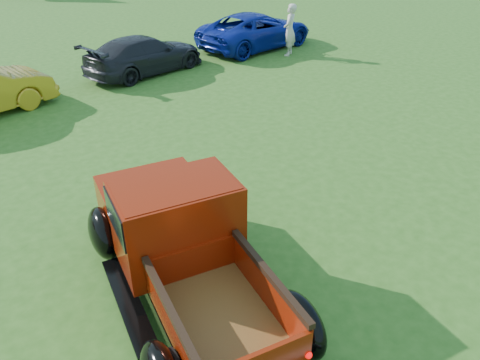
{
  "coord_description": "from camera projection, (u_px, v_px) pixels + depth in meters",
  "views": [
    {
      "loc": [
        -4.4,
        -5.52,
        5.21
      ],
      "look_at": [
        0.23,
        0.2,
        0.93
      ],
      "focal_mm": 35.0,
      "sensor_mm": 36.0,
      "label": 1
    }
  ],
  "objects": [
    {
      "name": "ground",
      "position": [
        237.0,
        231.0,
        8.72
      ],
      "size": [
        120.0,
        120.0,
        0.0
      ],
      "primitive_type": "plane",
      "color": "#2A5217",
      "rests_on": "ground"
    },
    {
      "name": "show_car_grey",
      "position": [
        145.0,
        55.0,
        16.81
      ],
      "size": [
        4.81,
        2.56,
        1.33
      ],
      "primitive_type": "imported",
      "rotation": [
        0.0,
        0.0,
        1.73
      ],
      "color": "black",
      "rests_on": "ground"
    },
    {
      "name": "pickup_truck",
      "position": [
        179.0,
        239.0,
        7.09
      ],
      "size": [
        3.19,
        5.23,
        1.84
      ],
      "rotation": [
        0.0,
        0.0,
        -0.22
      ],
      "color": "black",
      "rests_on": "ground"
    },
    {
      "name": "show_car_blue",
      "position": [
        256.0,
        30.0,
        19.85
      ],
      "size": [
        5.45,
        2.84,
        1.47
      ],
      "primitive_type": "imported",
      "rotation": [
        0.0,
        0.0,
        1.65
      ],
      "color": "navy",
      "rests_on": "ground"
    },
    {
      "name": "spectator",
      "position": [
        290.0,
        30.0,
        18.7
      ],
      "size": [
        0.87,
        0.81,
        2.01
      ],
      "primitive_type": "imported",
      "rotation": [
        0.0,
        0.0,
        3.75
      ],
      "color": "beige",
      "rests_on": "ground"
    }
  ]
}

